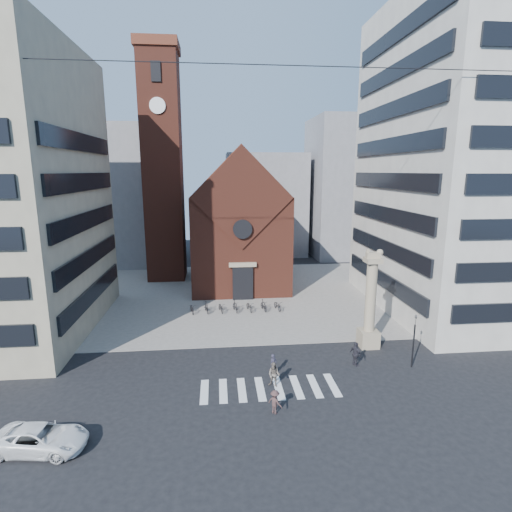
# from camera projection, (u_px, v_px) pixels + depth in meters

# --- Properties ---
(ground) EXTENTS (120.00, 120.00, 0.00)m
(ground) POSITION_uv_depth(u_px,v_px,m) (257.00, 368.00, 30.94)
(ground) COLOR black
(ground) RESTS_ON ground
(piazza) EXTENTS (46.00, 30.00, 0.05)m
(piazza) POSITION_uv_depth(u_px,v_px,m) (242.00, 294.00, 49.43)
(piazza) COLOR gray
(piazza) RESTS_ON ground
(zebra_crossing) EXTENTS (10.20, 3.20, 0.01)m
(zebra_crossing) POSITION_uv_depth(u_px,v_px,m) (269.00, 388.00, 28.08)
(zebra_crossing) COLOR white
(zebra_crossing) RESTS_ON ground
(church) EXTENTS (12.00, 16.65, 18.00)m
(church) POSITION_uv_depth(u_px,v_px,m) (238.00, 224.00, 53.64)
(church) COLOR maroon
(church) RESTS_ON ground
(campanile) EXTENTS (5.50, 5.50, 31.20)m
(campanile) POSITION_uv_depth(u_px,v_px,m) (163.00, 165.00, 53.94)
(campanile) COLOR maroon
(campanile) RESTS_ON ground
(building_right) EXTENTS (18.00, 22.00, 32.00)m
(building_right) POSITION_uv_depth(u_px,v_px,m) (474.00, 161.00, 41.59)
(building_right) COLOR beige
(building_right) RESTS_ON ground
(bg_block_left) EXTENTS (16.00, 14.00, 22.00)m
(bg_block_left) POSITION_uv_depth(u_px,v_px,m) (112.00, 196.00, 65.65)
(bg_block_left) COLOR gray
(bg_block_left) RESTS_ON ground
(bg_block_mid) EXTENTS (14.00, 12.00, 18.00)m
(bg_block_mid) POSITION_uv_depth(u_px,v_px,m) (265.00, 204.00, 73.43)
(bg_block_mid) COLOR gray
(bg_block_mid) RESTS_ON ground
(bg_block_right) EXTENTS (16.00, 14.00, 24.00)m
(bg_block_right) POSITION_uv_depth(u_px,v_px,m) (356.00, 188.00, 71.43)
(bg_block_right) COLOR gray
(bg_block_right) RESTS_ON ground
(lion_column) EXTENTS (1.63, 1.60, 8.68)m
(lion_column) POSITION_uv_depth(u_px,v_px,m) (370.00, 309.00, 34.11)
(lion_column) COLOR tan
(lion_column) RESTS_ON ground
(traffic_light) EXTENTS (0.13, 0.16, 4.30)m
(traffic_light) POSITION_uv_depth(u_px,v_px,m) (414.00, 340.00, 30.65)
(traffic_light) COLOR black
(traffic_light) RESTS_ON ground
(white_car) EXTENTS (5.26, 2.95, 1.39)m
(white_car) POSITION_uv_depth(u_px,v_px,m) (40.00, 439.00, 21.74)
(white_car) COLOR white
(white_car) RESTS_ON ground
(pedestrian_0) EXTENTS (0.70, 0.63, 1.61)m
(pedestrian_0) POSITION_uv_depth(u_px,v_px,m) (273.00, 364.00, 29.83)
(pedestrian_0) COLOR #2A2838
(pedestrian_0) RESTS_ON ground
(pedestrian_1) EXTENTS (1.09, 1.02, 1.80)m
(pedestrian_1) POSITION_uv_depth(u_px,v_px,m) (274.00, 375.00, 28.15)
(pedestrian_1) COLOR #645A50
(pedestrian_1) RESTS_ON ground
(pedestrian_2) EXTENTS (0.90, 1.23, 1.94)m
(pedestrian_2) POSITION_uv_depth(u_px,v_px,m) (356.00, 354.00, 31.16)
(pedestrian_2) COLOR #292830
(pedestrian_2) RESTS_ON ground
(pedestrian_3) EXTENTS (1.13, 1.11, 1.56)m
(pedestrian_3) POSITION_uv_depth(u_px,v_px,m) (275.00, 402.00, 25.04)
(pedestrian_3) COLOR #442E2D
(pedestrian_3) RESTS_ON ground
(scooter_0) EXTENTS (1.08, 2.07, 1.03)m
(scooter_0) POSITION_uv_depth(u_px,v_px,m) (192.00, 308.00, 42.76)
(scooter_0) COLOR black
(scooter_0) RESTS_ON piazza
(scooter_1) EXTENTS (0.92, 1.98, 1.15)m
(scooter_1) POSITION_uv_depth(u_px,v_px,m) (207.00, 307.00, 42.89)
(scooter_1) COLOR black
(scooter_1) RESTS_ON piazza
(scooter_2) EXTENTS (1.08, 2.07, 1.03)m
(scooter_2) POSITION_uv_depth(u_px,v_px,m) (221.00, 307.00, 43.06)
(scooter_2) COLOR black
(scooter_2) RESTS_ON piazza
(scooter_3) EXTENTS (0.92, 1.98, 1.15)m
(scooter_3) POSITION_uv_depth(u_px,v_px,m) (235.00, 306.00, 43.19)
(scooter_3) COLOR black
(scooter_3) RESTS_ON piazza
(scooter_4) EXTENTS (1.08, 2.07, 1.03)m
(scooter_4) POSITION_uv_depth(u_px,v_px,m) (249.00, 306.00, 43.35)
(scooter_4) COLOR black
(scooter_4) RESTS_ON piazza
(scooter_5) EXTENTS (0.92, 1.98, 1.15)m
(scooter_5) POSITION_uv_depth(u_px,v_px,m) (264.00, 305.00, 43.49)
(scooter_5) COLOR black
(scooter_5) RESTS_ON piazza
(scooter_6) EXTENTS (1.08, 2.07, 1.03)m
(scooter_6) POSITION_uv_depth(u_px,v_px,m) (278.00, 305.00, 43.65)
(scooter_6) COLOR black
(scooter_6) RESTS_ON piazza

